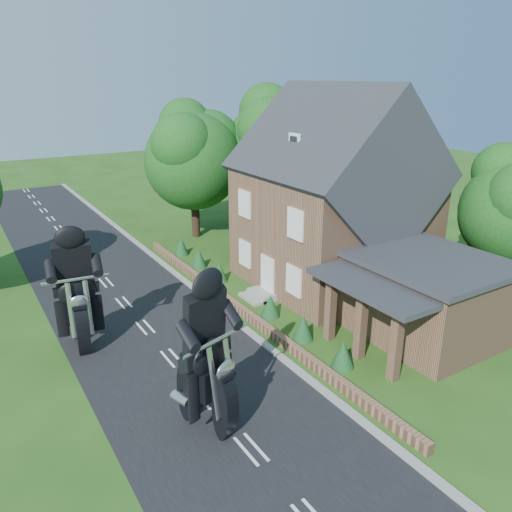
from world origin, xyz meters
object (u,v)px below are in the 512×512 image
garden_wall (241,309)px  motorcycle_follow (82,329)px  house (334,202)px  annex (425,296)px  motorcycle_lead (208,405)px

garden_wall → motorcycle_follow: bearing=173.6°
house → annex: bearing=-95.2°
garden_wall → motorcycle_follow: (-7.00, 0.78, 0.58)m
garden_wall → motorcycle_follow: size_ratio=13.19×
house → motorcycle_lead: size_ratio=5.88×
house → annex: size_ratio=1.45×
garden_wall → motorcycle_lead: bearing=-127.4°
garden_wall → motorcycle_lead: (-4.90, -6.41, 0.61)m
annex → motorcycle_follow: size_ratio=4.23×
annex → motorcycle_follow: 14.22m
annex → motorcycle_lead: (-10.47, -0.61, -0.96)m
garden_wall → motorcycle_lead: motorcycle_lead is taller
house → annex: 7.30m
annex → motorcycle_lead: 10.53m
garden_wall → motorcycle_follow: motorcycle_follow is taller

